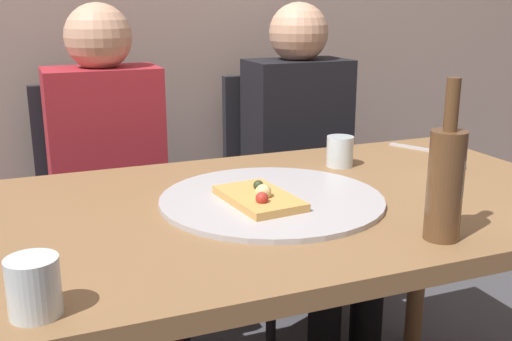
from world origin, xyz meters
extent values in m
cube|color=olive|center=(0.00, 0.00, 0.71)|extent=(1.44, 0.85, 0.04)
cylinder|color=olive|center=(-0.66, 0.37, 0.34)|extent=(0.06, 0.06, 0.69)
cylinder|color=olive|center=(0.66, 0.37, 0.34)|extent=(0.06, 0.06, 0.69)
cylinder|color=#ADADB2|center=(-0.05, 0.00, 0.73)|extent=(0.51, 0.51, 0.01)
cube|color=tan|center=(-0.09, -0.02, 0.75)|extent=(0.15, 0.23, 0.02)
sphere|color=#EAD184|center=(-0.09, -0.04, 0.77)|extent=(0.04, 0.04, 0.04)
sphere|color=#2D381E|center=(-0.08, 0.02, 0.77)|extent=(0.02, 0.02, 0.02)
sphere|color=#B22D23|center=(-0.11, -0.07, 0.77)|extent=(0.03, 0.03, 0.03)
cylinder|color=brown|center=(0.16, -0.33, 0.84)|extent=(0.07, 0.07, 0.21)
cylinder|color=brown|center=(0.16, -0.33, 0.99)|extent=(0.03, 0.03, 0.10)
cylinder|color=silver|center=(-0.58, -0.35, 0.77)|extent=(0.08, 0.08, 0.09)
cylinder|color=#B7C6BC|center=(0.47, 0.06, 0.78)|extent=(0.06, 0.06, 0.10)
cylinder|color=silver|center=(0.25, 0.22, 0.77)|extent=(0.07, 0.07, 0.08)
cube|color=#B7B7BC|center=(0.58, 0.28, 0.73)|extent=(0.12, 0.20, 0.01)
cube|color=black|center=(-0.31, 0.75, 0.45)|extent=(0.44, 0.44, 0.05)
cube|color=black|center=(-0.31, 0.95, 0.68)|extent=(0.44, 0.04, 0.45)
cylinder|color=black|center=(-0.12, 0.56, 0.21)|extent=(0.04, 0.04, 0.42)
cylinder|color=black|center=(-0.50, 0.56, 0.21)|extent=(0.04, 0.04, 0.42)
cylinder|color=black|center=(-0.12, 0.94, 0.21)|extent=(0.04, 0.04, 0.42)
cylinder|color=black|center=(-0.50, 0.94, 0.21)|extent=(0.04, 0.04, 0.42)
cube|color=black|center=(0.38, 0.75, 0.45)|extent=(0.44, 0.44, 0.05)
cube|color=black|center=(0.38, 0.95, 0.68)|extent=(0.44, 0.04, 0.45)
cylinder|color=black|center=(0.57, 0.56, 0.21)|extent=(0.04, 0.04, 0.42)
cylinder|color=black|center=(0.19, 0.56, 0.21)|extent=(0.04, 0.04, 0.42)
cylinder|color=black|center=(0.57, 0.94, 0.21)|extent=(0.04, 0.04, 0.42)
cylinder|color=black|center=(0.19, 0.94, 0.21)|extent=(0.04, 0.04, 0.42)
cube|color=maroon|center=(-0.31, 0.77, 0.71)|extent=(0.36, 0.22, 0.52)
sphere|color=tan|center=(-0.31, 0.77, 1.06)|extent=(0.21, 0.21, 0.21)
cylinder|color=#3F0E12|center=(-0.23, 0.57, 0.45)|extent=(0.12, 0.40, 0.12)
cylinder|color=#3F0E12|center=(-0.39, 0.57, 0.45)|extent=(0.12, 0.40, 0.12)
cylinder|color=#3F0E12|center=(-0.23, 0.37, 0.23)|extent=(0.11, 0.11, 0.45)
cube|color=black|center=(0.38, 0.77, 0.71)|extent=(0.36, 0.22, 0.52)
sphere|color=tan|center=(0.38, 0.77, 1.06)|extent=(0.21, 0.21, 0.21)
cylinder|color=black|center=(0.46, 0.57, 0.45)|extent=(0.12, 0.40, 0.12)
cylinder|color=black|center=(0.30, 0.57, 0.45)|extent=(0.12, 0.40, 0.12)
cylinder|color=black|center=(0.46, 0.37, 0.23)|extent=(0.11, 0.11, 0.45)
cylinder|color=black|center=(0.30, 0.37, 0.23)|extent=(0.11, 0.11, 0.45)
camera|label=1|loc=(-0.58, -1.21, 1.18)|focal=42.72mm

